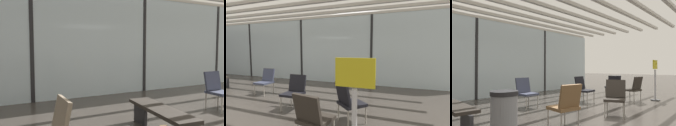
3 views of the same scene
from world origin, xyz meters
TOP-DOWN VIEW (x-y plane):
  - glass_curtain_wall at (0.00, 5.20)m, footprint 14.00×0.08m
  - window_mullion_0 at (-3.50, 5.20)m, footprint 0.10×0.12m
  - window_mullion_1 at (0.00, 5.20)m, footprint 0.10×0.12m
  - window_mullion_2 at (3.50, 5.20)m, footprint 0.10×0.12m
  - parked_airplane at (1.23, 10.17)m, footprint 12.63×4.40m
  - lounge_chair_0 at (0.24, 2.58)m, footprint 0.48×0.53m
  - waiting_bench at (-1.98, 1.89)m, footprint 0.56×1.69m

SIDE VIEW (x-z plane):
  - waiting_bench at x=-1.98m, z-range 0.13..0.60m
  - lounge_chair_0 at x=0.24m, z-range 0.06..0.93m
  - glass_curtain_wall at x=0.00m, z-range 0.00..3.03m
  - window_mullion_0 at x=-3.50m, z-range 0.00..3.03m
  - window_mullion_1 at x=0.00m, z-range 0.00..3.03m
  - window_mullion_2 at x=3.50m, z-range 0.00..3.03m
  - parked_airplane at x=1.23m, z-range 0.00..4.40m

